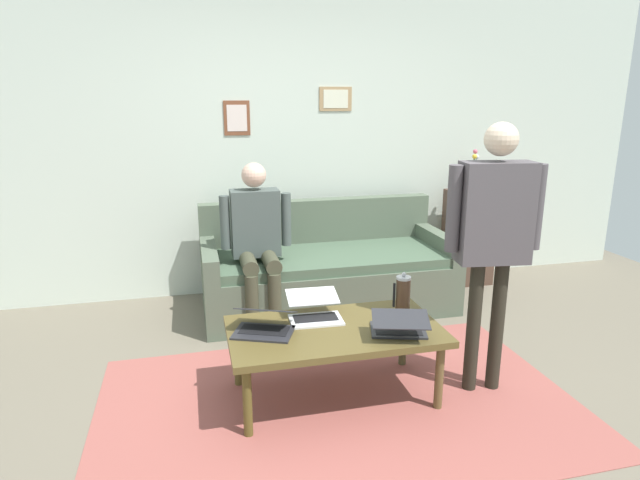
# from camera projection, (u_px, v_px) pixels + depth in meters

# --- Properties ---
(ground_plane) EXTENTS (7.68, 7.68, 0.00)m
(ground_plane) POSITION_uv_depth(u_px,v_px,m) (363.00, 407.00, 3.15)
(ground_plane) COLOR #6E6554
(area_rug) EXTENTS (2.80, 1.76, 0.01)m
(area_rug) POSITION_uv_depth(u_px,v_px,m) (339.00, 404.00, 3.18)
(area_rug) COLOR #994F48
(area_rug) RESTS_ON ground_plane
(back_wall) EXTENTS (7.04, 0.11, 2.70)m
(back_wall) POSITION_uv_depth(u_px,v_px,m) (290.00, 144.00, 4.87)
(back_wall) COLOR silver
(back_wall) RESTS_ON ground_plane
(couch) EXTENTS (2.09, 0.91, 0.88)m
(couch) POSITION_uv_depth(u_px,v_px,m) (327.00, 272.00, 4.60)
(couch) COLOR #515E4C
(couch) RESTS_ON ground_plane
(coffee_table) EXTENTS (1.25, 0.69, 0.45)m
(coffee_table) POSITION_uv_depth(u_px,v_px,m) (335.00, 335.00, 3.17)
(coffee_table) COLOR brown
(coffee_table) RESTS_ON ground_plane
(laptop_left) EXTENTS (0.39, 0.39, 0.14)m
(laptop_left) POSITION_uv_depth(u_px,v_px,m) (399.00, 326.00, 3.07)
(laptop_left) COLOR #28282D
(laptop_left) RESTS_ON coffee_table
(laptop_center) EXTENTS (0.33, 0.35, 0.13)m
(laptop_center) POSITION_uv_depth(u_px,v_px,m) (315.00, 311.00, 3.29)
(laptop_center) COLOR silver
(laptop_center) RESTS_ON coffee_table
(laptop_right) EXTENTS (0.42, 0.40, 0.16)m
(laptop_right) POSITION_uv_depth(u_px,v_px,m) (265.00, 325.00, 3.10)
(laptop_right) COLOR #28282D
(laptop_right) RESTS_ON coffee_table
(french_press) EXTENTS (0.11, 0.09, 0.27)m
(french_press) POSITION_uv_depth(u_px,v_px,m) (403.00, 294.00, 3.35)
(french_press) COLOR #4C3323
(french_press) RESTS_ON coffee_table
(side_shelf) EXTENTS (0.42, 0.32, 0.91)m
(side_shelf) POSITION_uv_depth(u_px,v_px,m) (468.00, 237.00, 5.17)
(side_shelf) COLOR #4E362A
(side_shelf) RESTS_ON ground_plane
(flower_vase) EXTENTS (0.10, 0.10, 0.38)m
(flower_vase) POSITION_uv_depth(u_px,v_px,m) (473.00, 177.00, 5.02)
(flower_vase) COLOR #563140
(flower_vase) RESTS_ON side_shelf
(person_standing) EXTENTS (0.58, 0.24, 1.63)m
(person_standing) POSITION_uv_depth(u_px,v_px,m) (494.00, 225.00, 3.09)
(person_standing) COLOR #29261D
(person_standing) RESTS_ON ground_plane
(person_seated) EXTENTS (0.55, 0.51, 1.28)m
(person_seated) POSITION_uv_depth(u_px,v_px,m) (257.00, 235.00, 4.14)
(person_seated) COLOR #40412E
(person_seated) RESTS_ON ground_plane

